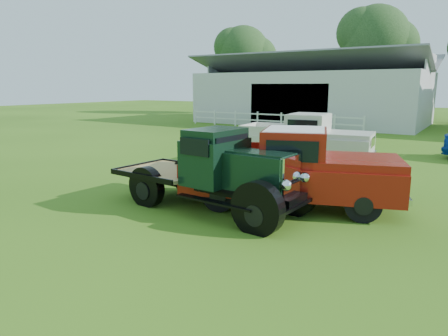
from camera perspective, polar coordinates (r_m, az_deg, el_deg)
The scene contains 8 objects.
ground at distance 9.71m, azimuth -4.90°, elevation -7.15°, with size 120.00×120.00×0.00m, color #335B12.
shed_left at distance 35.57m, azimuth 12.47°, elevation 10.84°, with size 18.80×10.20×5.60m, color #BBBBBB, non-canonical shape.
fence_rail at distance 30.58m, azimuth 6.47°, elevation 6.82°, with size 14.20×0.16×1.20m, color white, non-canonical shape.
tree_a at distance 46.73m, azimuth 2.74°, elevation 14.22°, with size 6.30×6.30×10.50m, color black, non-canonical shape.
tree_b at distance 42.43m, azimuth 20.56°, elevation 14.46°, with size 6.90×6.90×11.50m, color black, non-canonical shape.
vintage_flatbed at distance 10.16m, azimuth -1.66°, elevation -0.17°, with size 5.26×2.08×2.08m, color black, non-canonical shape.
red_pickup at distance 10.55m, azimuth 9.36°, elevation 0.09°, with size 5.69×2.19×2.07m, color maroon, non-canonical shape.
white_pickup at distance 16.67m, azimuth 11.53°, elevation 4.06°, with size 5.41×2.10×1.99m, color beige, non-canonical shape.
Camera 1 is at (5.70, -7.22, 3.12)m, focal length 32.00 mm.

